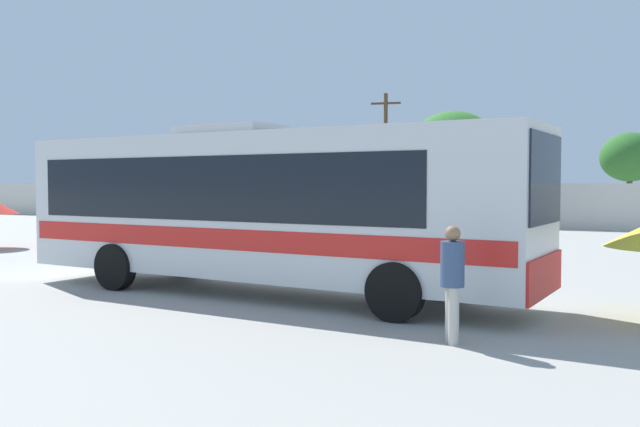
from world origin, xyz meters
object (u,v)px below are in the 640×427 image
(parked_car_second_grey, at_px, (364,214))
(parked_car_third_dark_blue, at_px, (488,216))
(attendant_by_bus_door, at_px, (452,277))
(parked_car_leftmost_silver, at_px, (264,212))
(roadside_tree_left, at_px, (316,163))
(roadside_tree_midleft, at_px, (453,149))
(coach_bus_silver_red, at_px, (259,204))
(roadside_tree_midright, at_px, (630,157))
(utility_pole_near, at_px, (386,155))

(parked_car_second_grey, relative_size, parked_car_third_dark_blue, 1.06)
(attendant_by_bus_door, xyz_separation_m, parked_car_second_grey, (-10.57, 23.33, -0.24))
(parked_car_third_dark_blue, bearing_deg, parked_car_leftmost_silver, 179.21)
(roadside_tree_left, height_order, roadside_tree_midleft, roadside_tree_midleft)
(attendant_by_bus_door, relative_size, roadside_tree_left, 0.33)
(coach_bus_silver_red, distance_m, roadside_tree_midleft, 30.50)
(parked_car_leftmost_silver, relative_size, roadside_tree_left, 0.80)
(coach_bus_silver_red, xyz_separation_m, roadside_tree_midright, (6.99, 30.21, 1.92))
(parked_car_second_grey, bearing_deg, parked_car_third_dark_blue, -0.85)
(parked_car_third_dark_blue, relative_size, utility_pole_near, 0.56)
(utility_pole_near, relative_size, roadside_tree_left, 1.46)
(parked_car_third_dark_blue, bearing_deg, attendant_by_bus_door, -80.10)
(coach_bus_silver_red, distance_m, utility_pole_near, 27.07)
(coach_bus_silver_red, xyz_separation_m, utility_pole_near, (-6.46, 26.20, 2.14))
(attendant_by_bus_door, distance_m, utility_pole_near, 31.26)
(parked_car_leftmost_silver, xyz_separation_m, utility_pole_near, (5.32, 5.53, 3.32))
(coach_bus_silver_red, bearing_deg, parked_car_leftmost_silver, 119.67)
(parked_car_third_dark_blue, xyz_separation_m, roadside_tree_left, (-12.77, 7.24, 2.94))
(attendant_by_bus_door, height_order, roadside_tree_left, roadside_tree_left)
(roadside_tree_midleft, bearing_deg, attendant_by_bus_door, -75.96)
(roadside_tree_midleft, bearing_deg, parked_car_leftmost_silver, -131.54)
(parked_car_leftmost_silver, distance_m, parked_car_third_dark_blue, 12.64)
(utility_pole_near, xyz_separation_m, roadside_tree_midright, (13.45, 4.01, -0.21))
(parked_car_second_grey, xyz_separation_m, utility_pole_near, (-0.81, 5.61, 3.33))
(coach_bus_silver_red, xyz_separation_m, attendant_by_bus_door, (4.92, -2.75, -0.96))
(parked_car_third_dark_blue, height_order, roadside_tree_midleft, roadside_tree_midleft)
(roadside_tree_midleft, bearing_deg, coach_bus_silver_red, -83.72)
(attendant_by_bus_door, height_order, utility_pole_near, utility_pole_near)
(parked_car_leftmost_silver, height_order, parked_car_second_grey, parked_car_leftmost_silver)
(parked_car_leftmost_silver, bearing_deg, attendant_by_bus_door, -54.51)
(roadside_tree_left, relative_size, roadside_tree_midleft, 0.77)
(attendant_by_bus_door, relative_size, roadside_tree_midright, 0.33)
(roadside_tree_midleft, bearing_deg, parked_car_second_grey, -103.59)
(utility_pole_near, relative_size, roadside_tree_midright, 1.47)
(parked_car_leftmost_silver, relative_size, roadside_tree_midleft, 0.61)
(parked_car_leftmost_silver, distance_m, roadside_tree_left, 7.66)
(utility_pole_near, bearing_deg, parked_car_second_grey, -81.77)
(parked_car_leftmost_silver, relative_size, utility_pole_near, 0.55)
(roadside_tree_midleft, distance_m, roadside_tree_midright, 10.34)
(parked_car_second_grey, height_order, utility_pole_near, utility_pole_near)
(parked_car_second_grey, distance_m, utility_pole_near, 6.57)
(utility_pole_near, bearing_deg, roadside_tree_midleft, 51.95)
(roadside_tree_midleft, bearing_deg, utility_pole_near, -128.05)
(parked_car_leftmost_silver, bearing_deg, parked_car_third_dark_blue, -0.79)
(roadside_tree_midright, bearing_deg, roadside_tree_left, -172.54)
(attendant_by_bus_door, height_order, parked_car_second_grey, attendant_by_bus_door)
(attendant_by_bus_door, bearing_deg, roadside_tree_midleft, 104.04)
(parked_car_leftmost_silver, xyz_separation_m, parked_car_second_grey, (6.13, -0.08, -0.01))
(roadside_tree_left, bearing_deg, roadside_tree_midleft, 16.07)
(parked_car_leftmost_silver, height_order, roadside_tree_midleft, roadside_tree_midleft)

